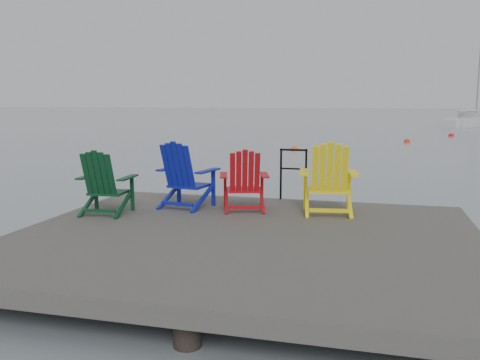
% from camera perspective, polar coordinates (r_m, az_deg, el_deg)
% --- Properties ---
extents(ground, '(400.00, 400.00, 0.00)m').
position_cam_1_polar(ground, '(6.83, 0.64, -10.05)').
color(ground, slate).
rests_on(ground, ground).
extents(dock, '(6.00, 5.00, 1.40)m').
position_cam_1_polar(dock, '(6.72, 0.65, -7.24)').
color(dock, '#292624').
rests_on(dock, ground).
extents(handrail, '(0.48, 0.04, 0.90)m').
position_cam_1_polar(handrail, '(8.90, 6.02, 1.21)').
color(handrail, black).
rests_on(handrail, dock).
extents(chair_green, '(0.81, 0.76, 0.97)m').
position_cam_1_polar(chair_green, '(7.97, -14.97, -0.28)').
color(chair_green, '#0A371B').
rests_on(chair_green, dock).
extents(chair_blue, '(0.95, 0.90, 1.06)m').
position_cam_1_polar(chair_blue, '(8.23, -6.23, 0.56)').
color(chair_blue, '#0E1798').
rests_on(chair_blue, dock).
extents(chair_red, '(0.90, 0.85, 0.96)m').
position_cam_1_polar(chair_red, '(7.97, 0.49, -0.03)').
color(chair_red, '#A90C12').
rests_on(chair_red, dock).
extents(chair_yellow, '(0.95, 0.90, 1.09)m').
position_cam_1_polar(chair_yellow, '(7.81, 9.94, 0.16)').
color(chair_yellow, yellow).
rests_on(chair_yellow, dock).
extents(sailboat_mid, '(6.41, 7.66, 11.08)m').
position_cam_1_polar(sailboat_mid, '(52.61, 24.71, 5.91)').
color(sailboat_mid, silver).
rests_on(sailboat_mid, ground).
extents(buoy_a, '(0.33, 0.33, 0.33)m').
position_cam_1_polar(buoy_a, '(23.94, 6.12, 3.40)').
color(buoy_a, '#EB530D').
rests_on(buoy_a, ground).
extents(buoy_b, '(0.36, 0.36, 0.36)m').
position_cam_1_polar(buoy_b, '(29.88, 18.24, 4.06)').
color(buoy_b, red).
rests_on(buoy_b, ground).
extents(buoy_c, '(0.38, 0.38, 0.38)m').
position_cam_1_polar(buoy_c, '(36.21, 22.62, 4.56)').
color(buoy_c, red).
rests_on(buoy_c, ground).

